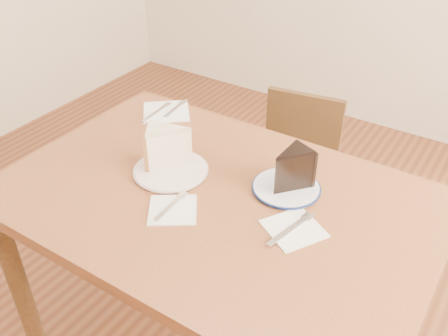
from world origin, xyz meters
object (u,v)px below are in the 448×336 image
at_px(table, 216,222).
at_px(chocolate_cake, 289,172).
at_px(plate_cream, 171,170).
at_px(carrot_cake, 171,148).
at_px(chair_far, 291,179).
at_px(plate_navy, 286,188).

relative_size(table, chocolate_cake, 11.08).
distance_m(plate_cream, carrot_cake, 0.07).
relative_size(chair_far, plate_navy, 3.97).
bearing_deg(chocolate_cake, table, 59.20).
distance_m(chair_far, plate_navy, 0.63).
distance_m(table, plate_cream, 0.20).
distance_m(plate_navy, chocolate_cake, 0.06).
height_order(table, chair_far, table).
height_order(table, plate_cream, plate_cream).
xyz_separation_m(plate_navy, chocolate_cake, (0.01, -0.00, 0.06)).
height_order(table, plate_navy, plate_navy).
bearing_deg(plate_navy, plate_cream, -161.36).
height_order(carrot_cake, chocolate_cake, carrot_cake).
bearing_deg(chair_far, chocolate_cake, 104.26).
height_order(plate_navy, carrot_cake, carrot_cake).
xyz_separation_m(chair_far, chocolate_cake, (0.21, -0.49, 0.40)).
bearing_deg(chair_far, plate_cream, 69.59).
relative_size(plate_cream, chocolate_cake, 1.97).
bearing_deg(carrot_cake, plate_navy, 72.10).
height_order(plate_cream, chocolate_cake, chocolate_cake).
bearing_deg(carrot_cake, plate_cream, -1.14).
relative_size(chair_far, chocolate_cake, 6.83).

